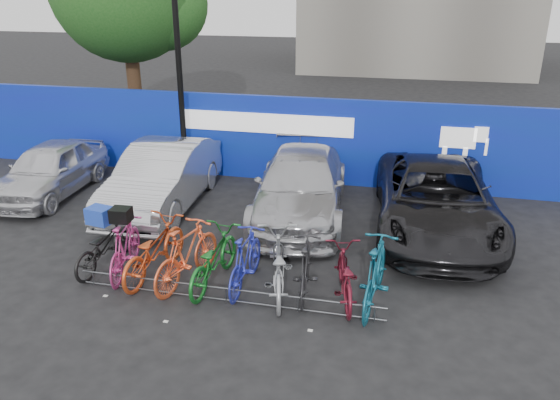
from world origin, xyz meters
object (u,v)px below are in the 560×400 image
(bike_6, at_px, (278,265))
(bike_0, at_px, (104,245))
(bike_5, at_px, (245,260))
(bike_8, at_px, (345,276))
(bike_4, at_px, (213,259))
(lamppost, at_px, (179,64))
(car_1, at_px, (163,177))
(bike_rack, at_px, (226,294))
(car_3, at_px, (436,199))
(bike_2, at_px, (154,249))
(bike_1, at_px, (125,247))
(car_2, at_px, (301,185))
(bike_3, at_px, (187,254))
(car_0, at_px, (50,169))
(bike_9, at_px, (375,274))
(bike_7, at_px, (306,268))

(bike_6, bearing_deg, bike_0, -16.03)
(bike_5, height_order, bike_8, bike_5)
(bike_4, height_order, bike_5, bike_5)
(lamppost, relative_size, car_1, 1.27)
(bike_rack, relative_size, car_3, 1.01)
(bike_2, distance_m, bike_6, 2.45)
(bike_rack, bearing_deg, bike_1, 165.40)
(car_2, bearing_deg, bike_3, -116.76)
(car_0, distance_m, bike_1, 5.31)
(bike_rack, distance_m, bike_0, 2.85)
(car_0, xyz_separation_m, bike_5, (6.41, -3.45, -0.14))
(car_2, bearing_deg, bike_0, -138.54)
(car_1, distance_m, bike_4, 4.20)
(bike_rack, xyz_separation_m, bike_8, (2.01, 0.59, 0.31))
(car_0, relative_size, bike_8, 2.26)
(car_2, height_order, bike_8, car_2)
(lamppost, relative_size, bike_5, 3.33)
(bike_8, bearing_deg, car_0, -35.57)
(bike_8, distance_m, bike_9, 0.56)
(bike_1, bearing_deg, bike_9, 168.61)
(bike_1, xyz_separation_m, bike_7, (3.52, 0.04, -0.03))
(car_1, distance_m, bike_9, 6.45)
(bike_8, bearing_deg, lamppost, -58.78)
(bike_7, bearing_deg, bike_1, -5.45)
(lamppost, distance_m, car_1, 3.25)
(car_0, relative_size, bike_4, 2.04)
(bike_rack, distance_m, bike_6, 1.05)
(lamppost, height_order, bike_9, lamppost)
(lamppost, distance_m, car_2, 4.83)
(car_0, relative_size, car_2, 0.79)
(bike_8, bearing_deg, bike_rack, 3.61)
(bike_8, bearing_deg, car_3, -128.53)
(bike_rack, bearing_deg, lamppost, 118.07)
(car_2, distance_m, bike_2, 4.19)
(bike_0, height_order, bike_3, bike_3)
(bike_0, distance_m, bike_8, 4.75)
(bike_5, bearing_deg, bike_9, 179.67)
(bike_7, bearing_deg, bike_6, 1.30)
(car_0, bearing_deg, bike_8, -25.98)
(bike_rack, distance_m, car_3, 5.41)
(bike_0, distance_m, bike_6, 3.55)
(lamppost, height_order, bike_6, lamppost)
(bike_1, distance_m, bike_9, 4.76)
(bike_5, bearing_deg, lamppost, -56.13)
(car_0, relative_size, bike_2, 1.95)
(bike_6, bearing_deg, bike_1, -14.21)
(lamppost, relative_size, bike_6, 2.90)
(bike_rack, height_order, bike_6, bike_6)
(bike_rack, distance_m, bike_1, 2.33)
(car_0, bearing_deg, bike_0, -47.15)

